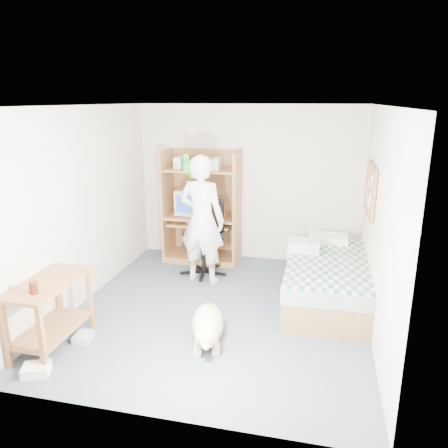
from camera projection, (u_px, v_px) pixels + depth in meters
name	position (u px, v px, depth m)	size (l,w,h in m)	color
floor	(220.00, 310.00, 5.51)	(4.00, 4.00, 0.00)	#404C58
wall_back	(248.00, 184.00, 7.04)	(3.60, 0.02, 2.50)	silver
wall_right	(379.00, 224.00, 4.78)	(0.02, 4.00, 2.50)	silver
wall_left	(82.00, 207.00, 5.56)	(0.02, 4.00, 2.50)	silver
ceiling	(219.00, 106.00, 4.83)	(3.60, 4.00, 0.02)	white
computer_hutch	(203.00, 211.00, 7.07)	(1.20, 0.63, 1.80)	brown
bed	(327.00, 279.00, 5.73)	(1.02, 2.02, 0.66)	brown
side_desk	(50.00, 304.00, 4.59)	(0.50, 1.00, 0.75)	brown
corkboard	(370.00, 190.00, 5.58)	(0.04, 0.94, 0.66)	olive
office_chair	(205.00, 248.00, 6.61)	(0.63, 0.63, 1.11)	black
person	(202.00, 220.00, 6.17)	(0.67, 0.44, 1.85)	white
parrot	(187.00, 165.00, 6.01)	(0.14, 0.24, 0.37)	#15931B
dog	(207.00, 325.00, 4.79)	(0.51, 1.09, 0.41)	beige
printer_cart	(302.00, 265.00, 6.06)	(0.47, 0.39, 0.53)	silver
printer	(303.00, 246.00, 5.99)	(0.42, 0.32, 0.18)	#BCBBB6
crt_monitor	(191.00, 201.00, 7.08)	(0.44, 0.47, 0.40)	beige
keyboard	(202.00, 223.00, 6.95)	(0.45, 0.16, 0.03)	beige
pencil_cup	(223.00, 214.00, 6.91)	(0.08, 0.08, 0.12)	gold
drink_glass	(34.00, 288.00, 4.23)	(0.08, 0.08, 0.12)	#42150A
floor_box_a	(36.00, 370.00, 4.21)	(0.25, 0.20, 0.10)	white
floor_box_b	(83.00, 337.00, 4.81)	(0.18, 0.22, 0.08)	#B3B3AE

